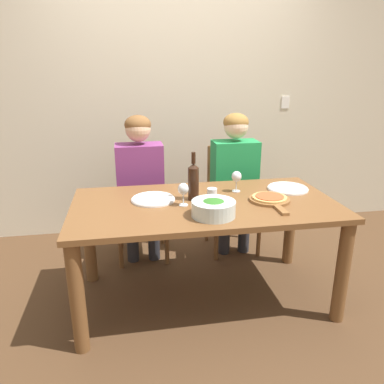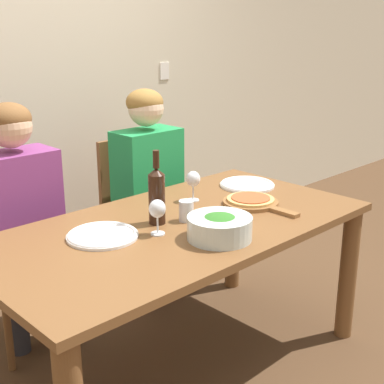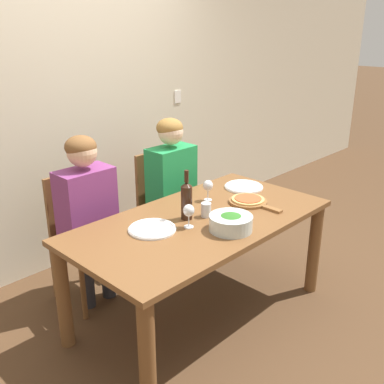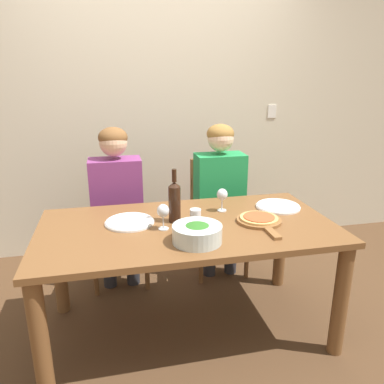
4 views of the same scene
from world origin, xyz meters
name	(u,v)px [view 2 (image 2 of 4)]	position (x,y,z in m)	size (l,w,h in m)	color
ground_plane	(180,366)	(0.00, 0.00, 0.00)	(40.00, 40.00, 0.00)	#4C331E
back_wall	(18,64)	(0.00, 1.36, 1.35)	(10.00, 0.06, 2.70)	beige
dining_table	(179,248)	(0.00, 0.00, 0.61)	(1.74, 0.90, 0.73)	brown
chair_left	(14,246)	(-0.40, 0.80, 0.50)	(0.42, 0.42, 0.92)	brown
chair_right	(139,209)	(0.41, 0.80, 0.50)	(0.42, 0.42, 0.92)	brown
person_woman	(20,205)	(-0.40, 0.69, 0.74)	(0.47, 0.51, 1.23)	#28282D
person_man	(149,174)	(0.41, 0.69, 0.74)	(0.47, 0.51, 1.23)	#28282D
wine_bottle	(157,194)	(-0.07, 0.07, 0.86)	(0.07, 0.07, 0.33)	black
broccoli_bowl	(219,227)	(0.00, -0.25, 0.78)	(0.27, 0.27, 0.10)	silver
dinner_plate_left	(102,235)	(-0.33, 0.09, 0.74)	(0.29, 0.29, 0.02)	white
dinner_plate_right	(247,184)	(0.65, 0.16, 0.74)	(0.29, 0.29, 0.02)	white
pizza_on_board	(252,202)	(0.43, -0.06, 0.75)	(0.27, 0.41, 0.04)	brown
wine_glass_left	(157,210)	(-0.15, -0.04, 0.84)	(0.07, 0.07, 0.15)	silver
wine_glass_right	(193,180)	(0.27, 0.18, 0.84)	(0.07, 0.07, 0.15)	silver
water_tumbler	(186,211)	(0.05, 0.00, 0.78)	(0.07, 0.07, 0.09)	silver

